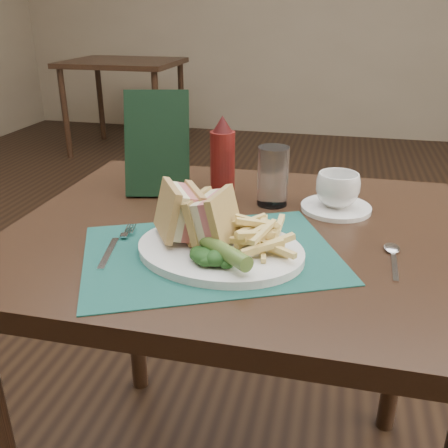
{
  "coord_description": "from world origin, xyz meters",
  "views": [
    {
      "loc": [
        0.18,
        -1.39,
        1.15
      ],
      "look_at": [
        -0.01,
        -0.6,
        0.8
      ],
      "focal_mm": 40.0,
      "sensor_mm": 36.0,
      "label": 1
    }
  ],
  "objects_px": {
    "placemat": "(210,254)",
    "saucer": "(336,208)",
    "sandwich_half_b": "(202,216)",
    "plate": "(220,250)",
    "sandwich_half_a": "(167,213)",
    "check_presenter": "(157,144)",
    "ketchup_bottle": "(223,157)",
    "coffee_cup": "(338,190)",
    "table_main": "(237,375)",
    "table_bg_left": "(126,107)",
    "drinking_glass": "(273,176)"
  },
  "relations": [
    {
      "from": "table_bg_left",
      "to": "placemat",
      "type": "relative_size",
      "value": 2.04
    },
    {
      "from": "sandwich_half_a",
      "to": "check_presenter",
      "type": "bearing_deg",
      "value": 81.44
    },
    {
      "from": "table_bg_left",
      "to": "drinking_glass",
      "type": "xyz_separation_m",
      "value": [
        1.64,
        -2.92,
        0.44
      ]
    },
    {
      "from": "placemat",
      "to": "saucer",
      "type": "relative_size",
      "value": 2.94
    },
    {
      "from": "table_bg_left",
      "to": "saucer",
      "type": "height_order",
      "value": "saucer"
    },
    {
      "from": "table_bg_left",
      "to": "saucer",
      "type": "distance_m",
      "value": 3.44
    },
    {
      "from": "sandwich_half_a",
      "to": "drinking_glass",
      "type": "relative_size",
      "value": 0.78
    },
    {
      "from": "drinking_glass",
      "to": "placemat",
      "type": "bearing_deg",
      "value": -104.96
    },
    {
      "from": "placemat",
      "to": "saucer",
      "type": "bearing_deg",
      "value": 51.4
    },
    {
      "from": "ketchup_bottle",
      "to": "drinking_glass",
      "type": "bearing_deg",
      "value": -13.74
    },
    {
      "from": "saucer",
      "to": "drinking_glass",
      "type": "relative_size",
      "value": 1.15
    },
    {
      "from": "sandwich_half_b",
      "to": "drinking_glass",
      "type": "bearing_deg",
      "value": 79.96
    },
    {
      "from": "sandwich_half_b",
      "to": "saucer",
      "type": "distance_m",
      "value": 0.34
    },
    {
      "from": "sandwich_half_a",
      "to": "ketchup_bottle",
      "type": "relative_size",
      "value": 0.55
    },
    {
      "from": "plate",
      "to": "placemat",
      "type": "bearing_deg",
      "value": -168.42
    },
    {
      "from": "table_bg_left",
      "to": "placemat",
      "type": "xyz_separation_m",
      "value": [
        1.57,
        -3.18,
        0.38
      ]
    },
    {
      "from": "placemat",
      "to": "check_presenter",
      "type": "relative_size",
      "value": 1.83
    },
    {
      "from": "ketchup_bottle",
      "to": "sandwich_half_a",
      "type": "bearing_deg",
      "value": -96.41
    },
    {
      "from": "coffee_cup",
      "to": "sandwich_half_a",
      "type": "bearing_deg",
      "value": -138.78
    },
    {
      "from": "table_main",
      "to": "sandwich_half_b",
      "type": "bearing_deg",
      "value": -110.4
    },
    {
      "from": "sandwich_half_b",
      "to": "table_bg_left",
      "type": "bearing_deg",
      "value": 125.51
    },
    {
      "from": "table_main",
      "to": "sandwich_half_b",
      "type": "distance_m",
      "value": 0.46
    },
    {
      "from": "placemat",
      "to": "sandwich_half_b",
      "type": "bearing_deg",
      "value": 141.75
    },
    {
      "from": "coffee_cup",
      "to": "drinking_glass",
      "type": "distance_m",
      "value": 0.14
    },
    {
      "from": "placemat",
      "to": "ketchup_bottle",
      "type": "bearing_deg",
      "value": 99.25
    },
    {
      "from": "check_presenter",
      "to": "table_bg_left",
      "type": "bearing_deg",
      "value": 101.91
    },
    {
      "from": "table_main",
      "to": "placemat",
      "type": "bearing_deg",
      "value": -101.02
    },
    {
      "from": "table_main",
      "to": "sandwich_half_b",
      "type": "height_order",
      "value": "sandwich_half_b"
    },
    {
      "from": "placemat",
      "to": "plate",
      "type": "distance_m",
      "value": 0.02
    },
    {
      "from": "table_bg_left",
      "to": "drinking_glass",
      "type": "relative_size",
      "value": 6.92
    },
    {
      "from": "sandwich_half_a",
      "to": "saucer",
      "type": "xyz_separation_m",
      "value": [
        0.29,
        0.26,
        -0.06
      ]
    },
    {
      "from": "sandwich_half_a",
      "to": "coffee_cup",
      "type": "relative_size",
      "value": 1.1
    },
    {
      "from": "placemat",
      "to": "sandwich_half_b",
      "type": "height_order",
      "value": "sandwich_half_b"
    },
    {
      "from": "table_main",
      "to": "table_bg_left",
      "type": "distance_m",
      "value": 3.45
    },
    {
      "from": "sandwich_half_b",
      "to": "check_presenter",
      "type": "relative_size",
      "value": 0.4
    },
    {
      "from": "saucer",
      "to": "table_main",
      "type": "bearing_deg",
      "value": -144.05
    },
    {
      "from": "table_bg_left",
      "to": "plate",
      "type": "height_order",
      "value": "plate"
    },
    {
      "from": "table_bg_left",
      "to": "plate",
      "type": "xyz_separation_m",
      "value": [
        1.59,
        -3.18,
        0.38
      ]
    },
    {
      "from": "saucer",
      "to": "check_presenter",
      "type": "relative_size",
      "value": 0.62
    },
    {
      "from": "plate",
      "to": "sandwich_half_a",
      "type": "distance_m",
      "value": 0.11
    },
    {
      "from": "table_bg_left",
      "to": "sandwich_half_b",
      "type": "distance_m",
      "value": 3.56
    },
    {
      "from": "table_bg_left",
      "to": "check_presenter",
      "type": "height_order",
      "value": "check_presenter"
    },
    {
      "from": "sandwich_half_a",
      "to": "coffee_cup",
      "type": "bearing_deg",
      "value": 9.45
    },
    {
      "from": "sandwich_half_a",
      "to": "saucer",
      "type": "distance_m",
      "value": 0.39
    },
    {
      "from": "table_bg_left",
      "to": "check_presenter",
      "type": "distance_m",
      "value": 3.24
    },
    {
      "from": "sandwich_half_a",
      "to": "table_main",
      "type": "bearing_deg",
      "value": 17.0
    },
    {
      "from": "placemat",
      "to": "plate",
      "type": "height_order",
      "value": "plate"
    },
    {
      "from": "table_bg_left",
      "to": "coffee_cup",
      "type": "relative_size",
      "value": 9.7
    },
    {
      "from": "plate",
      "to": "sandwich_half_a",
      "type": "relative_size",
      "value": 2.95
    },
    {
      "from": "saucer",
      "to": "ketchup_bottle",
      "type": "distance_m",
      "value": 0.28
    }
  ]
}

